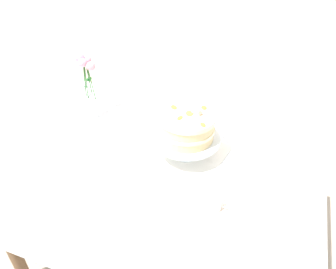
{
  "coord_description": "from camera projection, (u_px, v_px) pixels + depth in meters",
  "views": [
    {
      "loc": [
        0.44,
        -1.03,
        1.69
      ],
      "look_at": [
        0.05,
        0.02,
        0.86
      ],
      "focal_mm": 35.46,
      "sensor_mm": 36.0,
      "label": 1
    }
  ],
  "objects": [
    {
      "name": "ground_plane",
      "position": [
        159.0,
        254.0,
        1.9
      ],
      "size": [
        12.0,
        12.0,
        0.0
      ],
      "primitive_type": "plane",
      "color": "#9E9384"
    },
    {
      "name": "dining_table",
      "position": [
        155.0,
        174.0,
        1.5
      ],
      "size": [
        1.4,
        1.0,
        0.74
      ],
      "color": "white",
      "rests_on": "ground"
    },
    {
      "name": "linen_napkin",
      "position": [
        186.0,
        155.0,
        1.47
      ],
      "size": [
        0.37,
        0.37,
        0.0
      ],
      "primitive_type": "cube",
      "rotation": [
        0.0,
        0.0,
        -0.17
      ],
      "color": "white",
      "rests_on": "dining_table"
    },
    {
      "name": "cake_stand",
      "position": [
        186.0,
        140.0,
        1.42
      ],
      "size": [
        0.29,
        0.29,
        0.1
      ],
      "color": "silver",
      "rests_on": "linen_napkin"
    },
    {
      "name": "layer_cake",
      "position": [
        187.0,
        125.0,
        1.37
      ],
      "size": [
        0.24,
        0.24,
        0.12
      ],
      "color": "beige",
      "rests_on": "cake_stand"
    },
    {
      "name": "flower_vase",
      "position": [
        90.0,
        91.0,
        1.63
      ],
      "size": [
        0.1,
        0.09,
        0.34
      ],
      "color": "silver",
      "rests_on": "dining_table"
    },
    {
      "name": "teacup",
      "position": [
        212.0,
        203.0,
        1.21
      ],
      "size": [
        0.12,
        0.12,
        0.06
      ],
      "color": "silver",
      "rests_on": "dining_table"
    },
    {
      "name": "loose_petal_0",
      "position": [
        183.0,
        123.0,
        1.66
      ],
      "size": [
        0.05,
        0.04,
        0.0
      ],
      "primitive_type": "ellipsoid",
      "rotation": [
        0.0,
        0.0,
        0.3
      ],
      "color": "yellow",
      "rests_on": "dining_table"
    }
  ]
}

